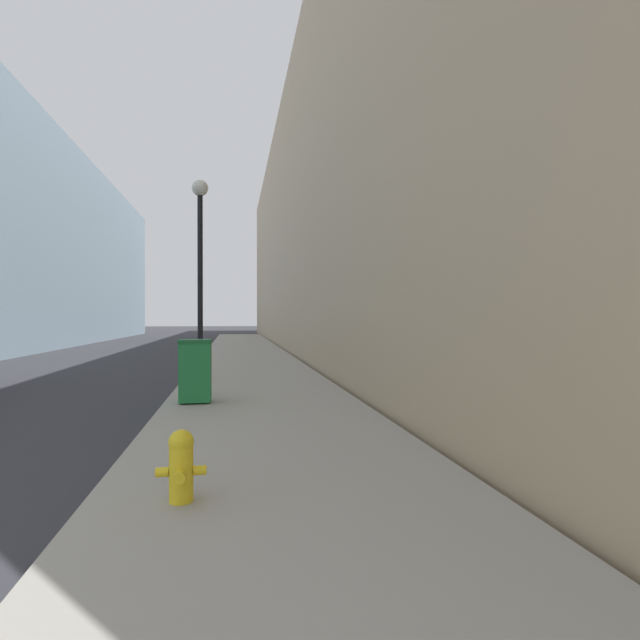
% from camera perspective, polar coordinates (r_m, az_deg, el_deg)
% --- Properties ---
extents(sidewalk_right, '(3.98, 60.00, 0.15)m').
position_cam_1_polar(sidewalk_right, '(20.77, -8.19, -4.63)').
color(sidewalk_right, '#9E998E').
rests_on(sidewalk_right, ground).
extents(building_right_stone, '(12.00, 60.00, 14.32)m').
position_cam_1_polar(building_right_stone, '(30.43, 7.01, 10.35)').
color(building_right_stone, tan).
rests_on(building_right_stone, ground).
extents(fire_hydrant, '(0.46, 0.35, 0.68)m').
position_cam_1_polar(fire_hydrant, '(5.03, -15.59, -15.57)').
color(fire_hydrant, yellow).
rests_on(fire_hydrant, sidewalk_right).
extents(trash_bin, '(0.64, 0.57, 1.28)m').
position_cam_1_polar(trash_bin, '(10.42, -14.06, -5.60)').
color(trash_bin, '#1E7538').
rests_on(trash_bin, sidewalk_right).
extents(lamppost, '(0.46, 0.46, 5.65)m').
position_cam_1_polar(lamppost, '(14.78, -13.54, 7.51)').
color(lamppost, black).
rests_on(lamppost, sidewalk_right).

